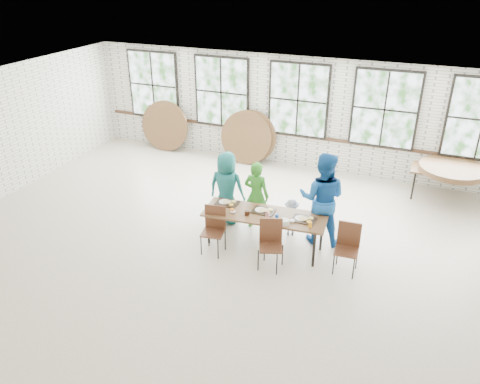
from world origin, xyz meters
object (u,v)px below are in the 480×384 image
(chair_near_right, at_px, (271,239))
(storage_table, at_px, (452,174))
(chair_near_left, at_px, (214,225))
(dining_table, at_px, (265,216))

(chair_near_right, height_order, storage_table, chair_near_right)
(chair_near_left, bearing_deg, dining_table, 20.35)
(chair_near_right, relative_size, storage_table, 0.52)
(dining_table, height_order, chair_near_right, chair_near_right)
(chair_near_left, distance_m, storage_table, 5.86)
(chair_near_right, bearing_deg, chair_near_left, 156.02)
(dining_table, relative_size, chair_near_left, 2.59)
(storage_table, bearing_deg, chair_near_right, -125.17)
(chair_near_right, distance_m, storage_table, 5.13)
(chair_near_left, distance_m, chair_near_right, 1.18)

